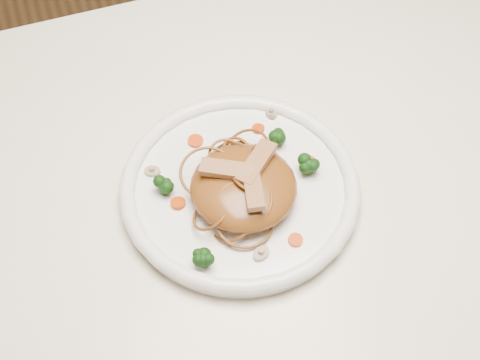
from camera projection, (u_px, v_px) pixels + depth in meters
name	position (u px, v px, depth m)	size (l,w,h in m)	color
table	(271.00, 208.00, 0.90)	(1.20, 0.80, 0.75)	white
plate	(240.00, 190.00, 0.78)	(0.30, 0.30, 0.02)	white
noodle_mound	(244.00, 187.00, 0.75)	(0.13, 0.13, 0.04)	brown
chicken_a	(256.00, 163.00, 0.74)	(0.07, 0.02, 0.01)	#AF8052
chicken_b	(227.00, 170.00, 0.73)	(0.07, 0.02, 0.01)	#AF8052
chicken_c	(253.00, 188.00, 0.72)	(0.06, 0.02, 0.01)	#AF8052
broccoli_0	(277.00, 136.00, 0.81)	(0.03, 0.03, 0.03)	#0C370B
broccoli_1	(164.00, 184.00, 0.76)	(0.03, 0.03, 0.03)	#0C370B
broccoli_2	(205.00, 257.00, 0.70)	(0.03, 0.03, 0.03)	#0C370B
broccoli_3	(309.00, 164.00, 0.78)	(0.03, 0.03, 0.03)	#0C370B
carrot_0	(258.00, 128.00, 0.83)	(0.02, 0.02, 0.01)	#BF2D07
carrot_1	(178.00, 203.00, 0.76)	(0.02, 0.02, 0.01)	#BF2D07
carrot_2	(308.00, 162.00, 0.80)	(0.02, 0.02, 0.01)	#BF2D07
carrot_3	(196.00, 141.00, 0.82)	(0.02, 0.02, 0.01)	#BF2D07
carrot_4	(295.00, 240.00, 0.73)	(0.02, 0.02, 0.01)	#BF2D07
mushroom_0	(261.00, 253.00, 0.72)	(0.02, 0.02, 0.01)	tan
mushroom_1	(280.00, 137.00, 0.82)	(0.02, 0.02, 0.01)	tan
mushroom_2	(153.00, 171.00, 0.79)	(0.02, 0.02, 0.01)	tan
mushroom_3	(271.00, 113.00, 0.85)	(0.02, 0.02, 0.01)	tan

